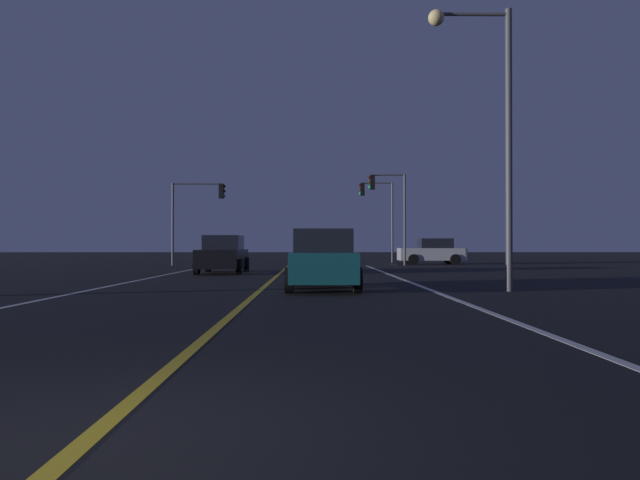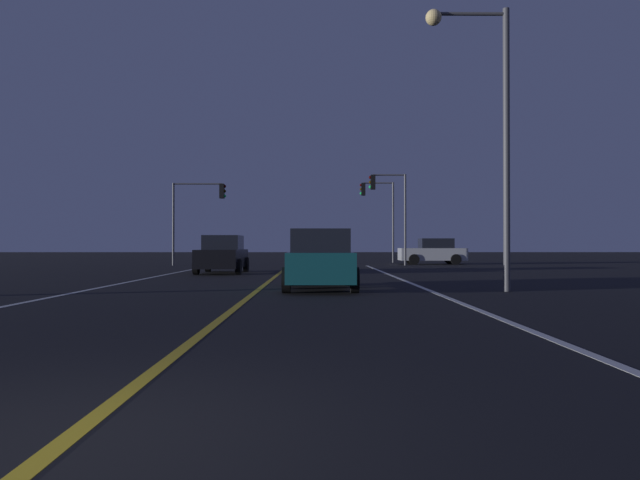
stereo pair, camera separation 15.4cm
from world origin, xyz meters
The scene contains 11 objects.
ground_plane centered at (0.00, 0.00, 0.00)m, with size 200.00×200.00×0.00m, color black.
lane_edge_right centered at (4.76, 12.67, 0.00)m, with size 0.16×37.34×0.01m, color silver.
lane_edge_left centered at (-4.76, 12.67, 0.00)m, with size 0.16×37.34×0.01m, color silver.
lane_center_divider centered at (0.00, 12.67, 0.00)m, with size 0.16×37.34×0.01m, color gold.
car_oncoming centered at (-2.58, 22.22, 0.82)m, with size 2.02×4.30×1.70m.
car_lead_same_lane centered at (1.74, 12.73, 0.82)m, with size 2.02×4.30×1.70m.
car_crossing_side centered at (9.37, 34.03, 0.82)m, with size 4.30×2.02×1.70m.
traffic_light_near_right centered at (6.16, 31.84, 4.15)m, with size 2.33×0.36×5.67m.
traffic_light_near_left centered at (-5.59, 31.84, 3.82)m, with size 3.33×0.36×5.11m.
traffic_light_far_right centered at (6.10, 37.34, 4.23)m, with size 2.47×0.36×5.78m.
street_lamp_right_near centered at (6.27, 11.88, 4.93)m, with size 2.29×0.44×7.71m.
Camera 1 is at (1.45, -3.58, 1.26)m, focal length 32.10 mm.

